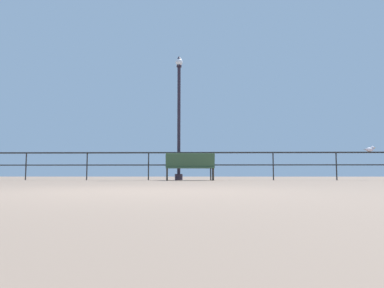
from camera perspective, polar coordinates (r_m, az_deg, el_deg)
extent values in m
plane|color=#876F5D|center=(4.16, -9.09, -7.69)|extent=(60.00, 60.00, 0.00)
cube|color=#262424|center=(12.44, -2.06, -1.43)|extent=(24.37, 0.05, 0.05)
cube|color=#262424|center=(12.42, -2.06, -3.46)|extent=(24.37, 0.04, 0.04)
cylinder|color=#262424|center=(13.90, -25.54, -3.34)|extent=(0.04, 0.04, 0.98)
cylinder|color=#262424|center=(13.05, -16.82, -3.53)|extent=(0.04, 0.04, 0.98)
cylinder|color=#262424|center=(12.53, -7.13, -3.66)|extent=(0.04, 0.04, 0.98)
cylinder|color=#262424|center=(12.40, 3.06, -3.67)|extent=(0.04, 0.04, 0.98)
cylinder|color=#262424|center=(12.66, 13.16, -3.58)|extent=(0.04, 0.04, 0.98)
cylinder|color=#262424|center=(13.29, 22.57, -3.39)|extent=(0.04, 0.04, 0.98)
cube|color=#355234|center=(11.80, -0.32, -3.89)|extent=(1.65, 0.58, 0.05)
cube|color=#355234|center=(11.58, -0.30, -2.69)|extent=(1.64, 0.21, 0.48)
cube|color=#322921|center=(11.84, 3.45, -4.93)|extent=(0.06, 0.45, 0.43)
cube|color=#322921|center=(12.04, 3.36, -3.23)|extent=(0.05, 0.35, 0.04)
cube|color=#322921|center=(11.81, -4.10, -4.92)|extent=(0.06, 0.45, 0.43)
cube|color=#322921|center=(12.02, -4.04, -3.23)|extent=(0.05, 0.35, 0.04)
cylinder|color=#271F2A|center=(12.58, -2.19, -5.42)|extent=(0.28, 0.28, 0.22)
cylinder|color=#271F2A|center=(12.73, -2.16, 3.98)|extent=(0.12, 0.12, 3.94)
cylinder|color=#271F2A|center=(13.20, -2.13, 12.59)|extent=(0.19, 0.19, 0.06)
sphere|color=white|center=(13.25, -2.13, 13.25)|extent=(0.26, 0.26, 0.26)
cone|color=#271F2A|center=(13.30, -2.12, 14.00)|extent=(0.14, 0.14, 0.10)
ellipsoid|color=white|center=(13.78, 27.04, -0.83)|extent=(0.27, 0.17, 0.15)
ellipsoid|color=gray|center=(13.78, 27.04, -0.73)|extent=(0.24, 0.13, 0.05)
sphere|color=white|center=(13.84, 27.47, -0.55)|extent=(0.12, 0.12, 0.12)
cone|color=gold|center=(13.87, 27.76, -0.55)|extent=(0.05, 0.05, 0.05)
cube|color=gray|center=(13.71, 26.50, -0.80)|extent=(0.09, 0.07, 0.02)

